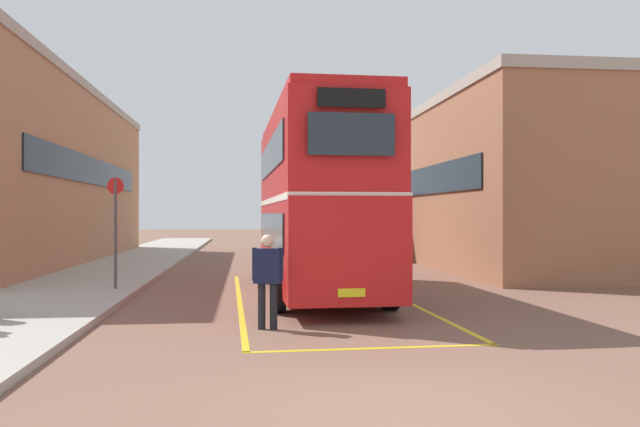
% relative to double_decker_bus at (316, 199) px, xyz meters
% --- Properties ---
extents(ground_plane, '(135.60, 135.60, 0.00)m').
position_rel_double_decker_bus_xyz_m(ground_plane, '(-0.15, 4.55, -2.51)').
color(ground_plane, brown).
extents(sidewalk_left, '(4.00, 57.60, 0.14)m').
position_rel_double_decker_bus_xyz_m(sidewalk_left, '(-6.65, 6.95, -2.44)').
color(sidewalk_left, '#A39E93').
rests_on(sidewalk_left, ground).
extents(brick_building_left, '(5.17, 22.50, 7.47)m').
position_rel_double_decker_bus_xyz_m(brick_building_left, '(-10.77, 10.98, 1.23)').
color(brick_building_left, '#AD7A56').
rests_on(brick_building_left, ground).
extents(depot_building_right, '(7.39, 12.45, 6.61)m').
position_rel_double_decker_bus_xyz_m(depot_building_right, '(8.99, 6.66, 0.80)').
color(depot_building_right, '#9E6647').
rests_on(depot_building_right, ground).
extents(double_decker_bus, '(2.93, 9.82, 4.75)m').
position_rel_double_decker_bus_xyz_m(double_decker_bus, '(0.00, 0.00, 0.00)').
color(double_decker_bus, black).
rests_on(double_decker_bus, ground).
extents(single_deck_bus, '(3.05, 8.55, 3.02)m').
position_rel_double_decker_bus_xyz_m(single_deck_bus, '(3.56, 15.25, -0.87)').
color(single_deck_bus, black).
rests_on(single_deck_bus, ground).
extents(pedestrian_boarding, '(0.57, 0.33, 1.73)m').
position_rel_double_decker_bus_xyz_m(pedestrian_boarding, '(-1.43, -5.00, -1.50)').
color(pedestrian_boarding, black).
rests_on(pedestrian_boarding, ground).
extents(bus_stop_sign, '(0.44, 0.09, 2.93)m').
position_rel_double_decker_bus_xyz_m(bus_stop_sign, '(-5.25, 0.59, -0.63)').
color(bus_stop_sign, '#4C4C51').
rests_on(bus_stop_sign, sidewalk_left).
extents(bay_marking_yellow, '(4.43, 11.87, 0.01)m').
position_rel_double_decker_bus_xyz_m(bay_marking_yellow, '(0.03, -1.84, -2.51)').
color(bay_marking_yellow, gold).
rests_on(bay_marking_yellow, ground).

